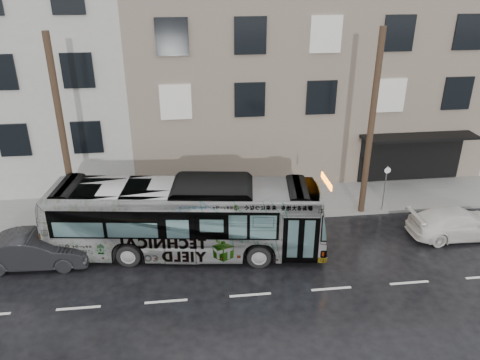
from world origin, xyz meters
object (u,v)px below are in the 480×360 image
Objects in this scene: bus at (186,217)px; white_sedan at (458,223)px; dark_sedan at (35,250)px; sign_post at (385,188)px; utility_pole_front at (371,126)px; utility_pole_rear at (63,138)px.

bus reaches higher than white_sedan.
bus is 6.37m from dark_sedan.
utility_pole_front is at bearing 180.00° from sign_post.
utility_pole_rear is at bearing -20.56° from dark_sedan.
white_sedan is 18.78m from dark_sedan.
utility_pole_rear is 3.75× the size of sign_post.
utility_pole_rear reaches higher than bus.
white_sedan is 1.04× the size of dark_sedan.
utility_pole_rear is at bearing 180.00° from utility_pole_front.
bus is 2.66× the size of dark_sedan.
bus is (5.17, -2.37, -2.99)m from utility_pole_rear.
utility_pole_rear is at bearing 180.00° from sign_post.
sign_post is (15.10, 0.00, -3.30)m from utility_pole_rear.
bus reaches higher than dark_sedan.
utility_pole_rear is at bearing 73.04° from bus.
sign_post is 3.73m from white_sedan.
sign_post is at bearing 0.00° from utility_pole_rear.
white_sedan is (3.65, -2.64, -3.98)m from utility_pole_front.
bus is (-9.93, -2.37, 0.31)m from sign_post.
utility_pole_rear is at bearing 81.05° from white_sedan.
white_sedan is (17.65, -2.64, -3.98)m from utility_pole_rear.
sign_post is 0.52× the size of white_sedan.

